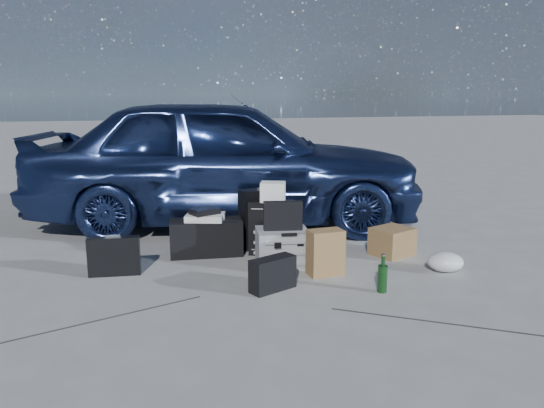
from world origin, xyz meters
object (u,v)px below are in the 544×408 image
(pelican_case, at_px, (282,247))
(green_bottle, at_px, (383,274))
(duffel_bag, at_px, (206,237))
(car, at_px, (226,160))
(suitcase_left, at_px, (262,218))
(briefcase, at_px, (114,256))
(suitcase_right, at_px, (272,228))
(cardboard_box, at_px, (392,241))

(pelican_case, relative_size, green_bottle, 1.55)
(duffel_bag, bearing_deg, car, 75.36)
(suitcase_left, bearing_deg, duffel_bag, 177.25)
(car, distance_m, briefcase, 2.18)
(suitcase_left, bearing_deg, briefcase, -175.08)
(car, bearing_deg, pelican_case, -161.13)
(briefcase, bearing_deg, suitcase_right, 15.37)
(car, xyz_separation_m, suitcase_right, (0.16, -1.39, -0.51))
(suitcase_left, relative_size, green_bottle, 2.02)
(car, distance_m, suitcase_right, 1.49)
(duffel_bag, bearing_deg, cardboard_box, -10.45)
(car, relative_size, suitcase_left, 7.52)
(pelican_case, distance_m, cardboard_box, 1.14)
(pelican_case, relative_size, suitcase_right, 0.87)
(car, distance_m, green_bottle, 2.80)
(suitcase_left, distance_m, duffel_bag, 0.63)
(suitcase_right, xyz_separation_m, cardboard_box, (1.13, -0.36, -0.13))
(car, height_order, cardboard_box, car)
(suitcase_left, xyz_separation_m, suitcase_right, (0.03, -0.28, -0.04))
(car, distance_m, suitcase_left, 1.22)
(car, height_order, suitcase_left, car)
(suitcase_right, height_order, green_bottle, suitcase_right)
(briefcase, xyz_separation_m, suitcase_right, (1.50, 0.22, 0.10))
(suitcase_left, relative_size, duffel_bag, 0.87)
(car, relative_size, cardboard_box, 12.63)
(suitcase_left, bearing_deg, car, 83.58)
(briefcase, distance_m, suitcase_right, 1.52)
(briefcase, relative_size, cardboard_box, 1.22)
(green_bottle, bearing_deg, briefcase, 153.50)
(duffel_bag, distance_m, green_bottle, 1.84)
(duffel_bag, bearing_deg, briefcase, -150.50)
(duffel_bag, bearing_deg, suitcase_right, -8.37)
(briefcase, bearing_deg, pelican_case, 1.50)
(suitcase_right, distance_m, duffel_bag, 0.66)
(pelican_case, height_order, green_bottle, pelican_case)
(pelican_case, height_order, cardboard_box, pelican_case)
(suitcase_left, relative_size, cardboard_box, 1.68)
(briefcase, distance_m, duffel_bag, 0.95)
(pelican_case, bearing_deg, duffel_bag, 148.58)
(car, height_order, briefcase, car)
(suitcase_left, xyz_separation_m, cardboard_box, (1.16, -0.64, -0.17))
(suitcase_left, bearing_deg, green_bottle, -82.55)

